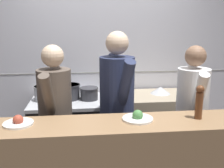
{
  "coord_description": "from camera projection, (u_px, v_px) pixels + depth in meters",
  "views": [
    {
      "loc": [
        -0.28,
        -2.25,
        1.84
      ],
      "look_at": [
        0.04,
        0.63,
        1.15
      ],
      "focal_mm": 42.0,
      "sensor_mm": 36.0,
      "label": 1
    }
  ],
  "objects": [
    {
      "name": "wall_back_tiled",
      "position": [
        104.0,
        62.0,
        3.65
      ],
      "size": [
        8.0,
        0.06,
        2.6
      ],
      "color": "silver",
      "rests_on": "ground_plane"
    },
    {
      "name": "oven_range",
      "position": [
        69.0,
        132.0,
        3.41
      ],
      "size": [
        0.93,
        0.71,
        0.87
      ],
      "color": "#232326",
      "rests_on": "ground_plane"
    },
    {
      "name": "prep_counter",
      "position": [
        152.0,
        128.0,
        3.52
      ],
      "size": [
        1.13,
        0.65,
        0.91
      ],
      "color": "gray",
      "rests_on": "ground_plane"
    },
    {
      "name": "stock_pot",
      "position": [
        45.0,
        92.0,
        3.3
      ],
      "size": [
        0.29,
        0.29,
        0.18
      ],
      "color": "#B7BABF",
      "rests_on": "oven_range"
    },
    {
      "name": "sauce_pot",
      "position": [
        69.0,
        91.0,
        3.33
      ],
      "size": [
        0.28,
        0.28,
        0.19
      ],
      "color": "#2D2D33",
      "rests_on": "oven_range"
    },
    {
      "name": "braising_pot",
      "position": [
        89.0,
        93.0,
        3.32
      ],
      "size": [
        0.24,
        0.24,
        0.16
      ],
      "color": "#2D2D33",
      "rests_on": "oven_range"
    },
    {
      "name": "mixing_bowl_steel",
      "position": [
        160.0,
        90.0,
        3.47
      ],
      "size": [
        0.26,
        0.26,
        0.09
      ],
      "color": "#B7BABF",
      "rests_on": "prep_counter"
    },
    {
      "name": "plated_dish_main",
      "position": [
        18.0,
        122.0,
        2.1
      ],
      "size": [
        0.24,
        0.24,
        0.08
      ],
      "color": "white",
      "rests_on": "pass_counter"
    },
    {
      "name": "plated_dish_appetiser",
      "position": [
        138.0,
        117.0,
        2.2
      ],
      "size": [
        0.26,
        0.26,
        0.09
      ],
      "color": "white",
      "rests_on": "pass_counter"
    },
    {
      "name": "pepper_mill",
      "position": [
        199.0,
        101.0,
        2.2
      ],
      "size": [
        0.07,
        0.07,
        0.29
      ],
      "color": "brown",
      "rests_on": "pass_counter"
    },
    {
      "name": "chef_head_cook",
      "position": [
        56.0,
        117.0,
        2.62
      ],
      "size": [
        0.38,
        0.72,
        1.63
      ],
      "rotation": [
        0.0,
        0.0,
        -0.15
      ],
      "color": "black",
      "rests_on": "ground_plane"
    },
    {
      "name": "chef_sous",
      "position": [
        117.0,
        107.0,
        2.73
      ],
      "size": [
        0.43,
        0.77,
        1.75
      ],
      "rotation": [
        0.0,
        0.0,
        0.23
      ],
      "color": "black",
      "rests_on": "ground_plane"
    },
    {
      "name": "chef_line",
      "position": [
        191.0,
        114.0,
        2.76
      ],
      "size": [
        0.36,
        0.71,
        1.61
      ],
      "rotation": [
        0.0,
        0.0,
        -0.12
      ],
      "color": "black",
      "rests_on": "ground_plane"
    }
  ]
}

